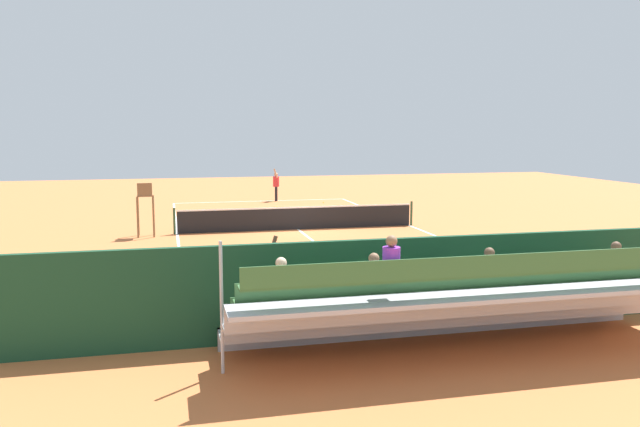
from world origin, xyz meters
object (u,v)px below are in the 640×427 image
bleacher_stand (455,303)px  line_judge (275,278)px  courtside_bench (481,291)px  tennis_player (276,184)px  equipment_bag (397,314)px  tennis_ball_near (276,207)px  tennis_racket (271,202)px  tennis_ball_far (323,203)px  umpire_chair (145,204)px  tennis_net (298,218)px

bleacher_stand → line_judge: 3.96m
courtside_bench → tennis_player: tennis_player is taller
equipment_bag → tennis_ball_near: 21.22m
courtside_bench → line_judge: (4.70, -0.43, 0.46)m
bleacher_stand → line_judge: bleacher_stand is taller
tennis_racket → tennis_ball_far: 3.13m
bleacher_stand → tennis_player: (-0.96, -26.20, 0.08)m
umpire_chair → tennis_player: 13.29m
bleacher_stand → equipment_bag: size_ratio=10.07×
tennis_racket → line_judge: size_ratio=0.30×
tennis_net → line_judge: 13.22m
line_judge → courtside_bench: bearing=174.7°
tennis_racket → tennis_net: bearing=87.2°
tennis_player → line_judge: bearing=80.4°
umpire_chair → courtside_bench: umpire_chair is taller
tennis_net → tennis_player: size_ratio=5.35×
courtside_bench → equipment_bag: courtside_bench is taller
tennis_ball_near → line_judge: bearing=80.3°
tennis_player → tennis_ball_near: bearing=80.5°
tennis_player → courtside_bench: bearing=91.6°
equipment_bag → tennis_player: (-1.40, -24.27, 0.84)m
umpire_chair → tennis_player: umpire_chair is taller
tennis_player → tennis_ball_near: tennis_player is taller
tennis_player → tennis_ball_far: bearing=144.9°
courtside_bench → tennis_player: (0.67, -24.14, 0.46)m
equipment_bag → umpire_chair: bearing=-66.4°
tennis_ball_near → equipment_bag: bearing=87.6°
tennis_racket → line_judge: 23.64m
tennis_net → tennis_player: bearing=-94.7°
equipment_bag → tennis_ball_far: (-3.85, -22.55, -0.15)m
tennis_net → tennis_racket: size_ratio=17.57×
bleacher_stand → tennis_ball_far: size_ratio=137.27×
tennis_net → equipment_bag: 13.41m
tennis_ball_near → tennis_ball_far: bearing=-155.5°
tennis_player → line_judge: (4.03, 23.71, 0.00)m
tennis_racket → umpire_chair: bearing=58.2°
tennis_ball_near → courtside_bench: bearing=93.2°
bleacher_stand → tennis_ball_far: (-3.40, -24.48, -0.90)m
courtside_bench → tennis_ball_near: bearing=-86.8°
equipment_bag → tennis_player: bearing=-93.3°
umpire_chair → tennis_player: bearing=-122.3°
tennis_racket → equipment_bag: bearing=87.6°
courtside_bench → tennis_ball_far: courtside_bench is taller
bleacher_stand → tennis_player: size_ratio=4.70×
tennis_net → bleacher_stand: size_ratio=1.14×
tennis_net → equipment_bag: (0.50, 13.40, -0.32)m
tennis_racket → tennis_ball_near: (0.13, 2.70, 0.02)m
umpire_chair → tennis_ball_near: size_ratio=32.42×
tennis_net → line_judge: line_judge is taller
equipment_bag → tennis_racket: 23.92m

